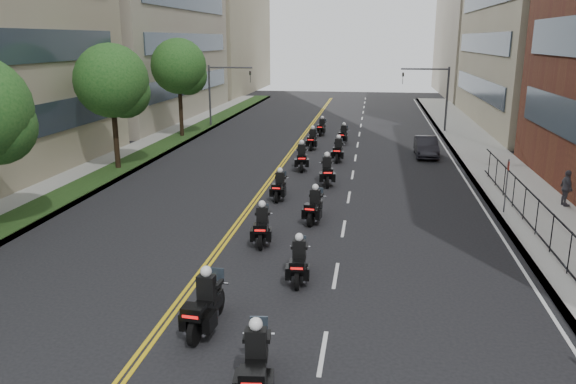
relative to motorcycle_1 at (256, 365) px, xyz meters
name	(u,v)px	position (x,y,z in m)	size (l,w,h in m)	color
sidewalk_right	(506,179)	(10.16, 21.94, -0.65)	(4.00, 90.00, 0.15)	gray
sidewalk_left	(114,165)	(-13.84, 21.94, -0.65)	(4.00, 90.00, 0.15)	gray
grass_strip	(125,164)	(-13.04, 21.94, -0.56)	(2.00, 90.00, 0.04)	#193513
building_right_far	(502,1)	(19.66, 74.94, 12.27)	(15.00, 28.00, 26.00)	gray
building_left_far	(201,4)	(-23.84, 74.94, 12.27)	(16.00, 28.00, 26.00)	gray
iron_fence	(560,242)	(9.16, 8.94, 0.18)	(0.05, 28.00, 1.50)	black
street_trees	(67,95)	(-12.89, 15.54, 4.41)	(4.40, 38.40, 7.98)	black
traffic_signal_right	(436,89)	(7.70, 38.94, 2.97)	(4.09, 0.20, 5.60)	#3F3F44
traffic_signal_left	(220,87)	(-11.38, 38.94, 2.97)	(4.09, 0.20, 5.60)	#3F3F44
motorcycle_1	(256,365)	(0.00, 0.00, 0.00)	(0.72, 2.49, 1.84)	black
motorcycle_2	(205,306)	(-1.98, 2.63, 0.01)	(0.68, 2.53, 1.87)	black
motorcycle_3	(299,263)	(0.15, 6.33, -0.08)	(0.55, 2.23, 1.64)	black
motorcycle_4	(262,227)	(-1.76, 9.69, -0.04)	(0.67, 2.34, 1.73)	black
motorcycle_5	(314,207)	(0.01, 12.71, -0.06)	(0.68, 2.30, 1.70)	black
motorcycle_6	(280,187)	(-2.11, 16.06, -0.09)	(0.51, 2.19, 1.62)	black
motorcycle_7	(327,172)	(0.01, 19.36, 0.00)	(0.75, 2.49, 1.84)	black
motorcycle_8	(302,158)	(-1.84, 22.82, 0.01)	(0.77, 2.51, 1.86)	black
motorcycle_9	(338,151)	(0.24, 25.67, -0.03)	(0.56, 2.40, 1.77)	black
motorcycle_10	(312,140)	(-1.90, 29.64, -0.04)	(0.55, 2.35, 1.73)	black
motorcycle_11	(343,135)	(0.23, 32.18, -0.07)	(0.66, 2.25, 1.66)	black
motorcycle_12	(322,128)	(-1.79, 35.99, -0.09)	(0.62, 2.18, 1.61)	black
parked_sedan	(426,147)	(6.16, 28.21, -0.04)	(1.45, 4.15, 1.37)	black
pedestrian_c	(566,188)	(11.66, 16.44, 0.30)	(1.02, 0.43, 1.75)	#47464E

